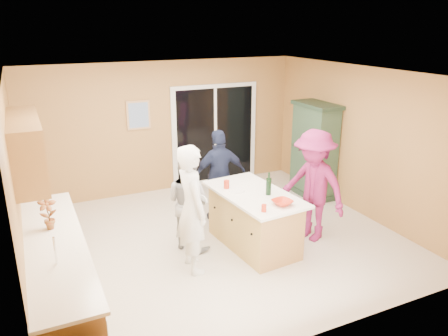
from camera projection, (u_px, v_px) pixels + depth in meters
name	position (u px, v px, depth m)	size (l,w,h in m)	color
floor	(218.00, 239.00, 6.97)	(5.50, 5.50, 0.00)	beige
ceiling	(217.00, 74.00, 6.14)	(5.50, 5.00, 0.10)	white
wall_back	(166.00, 127.00, 8.70)	(5.50, 0.10, 2.60)	tan
wall_front	(320.00, 230.00, 4.41)	(5.50, 0.10, 2.60)	tan
wall_left	(17.00, 190.00, 5.45)	(0.10, 5.00, 2.60)	tan
wall_right	(360.00, 142.00, 7.66)	(0.10, 5.00, 2.60)	tan
left_cabinet_run	(59.00, 286.00, 4.93)	(0.65, 3.05, 1.24)	#B38E45
upper_cabinets	(27.00, 148.00, 5.16)	(0.35, 1.60, 0.75)	#B38E45
sliding_door	(215.00, 134.00, 9.17)	(1.90, 0.07, 2.10)	silver
framed_picture	(138.00, 115.00, 8.36)	(0.46, 0.04, 0.56)	tan
kitchen_island	(254.00, 221.00, 6.65)	(1.05, 1.74, 0.88)	#B38E45
green_hutch	(314.00, 151.00, 8.50)	(0.53, 1.01, 1.85)	#1F3323
woman_white	(192.00, 209.00, 5.88)	(0.66, 0.43, 1.80)	white
woman_grey	(188.00, 202.00, 6.53)	(0.72, 0.56, 1.48)	gray
woman_navy	(220.00, 176.00, 7.41)	(0.94, 0.39, 1.61)	#192137
woman_magenta	(313.00, 186.00, 6.75)	(1.15, 0.66, 1.78)	#7F1B4C
serving_bowl	(282.00, 203.00, 6.06)	(0.28, 0.28, 0.07)	#B22A13
tulip_vase	(48.00, 213.00, 5.16)	(0.22, 0.15, 0.41)	red
tumbler_near	(264.00, 208.00, 5.84)	(0.07, 0.07, 0.10)	#B22A13
tumbler_far	(227.00, 184.00, 6.66)	(0.09, 0.09, 0.13)	#B22A13
wine_bottle	(269.00, 186.00, 6.39)	(0.08, 0.08, 0.34)	black
white_plate	(237.00, 190.00, 6.58)	(0.24, 0.24, 0.02)	silver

